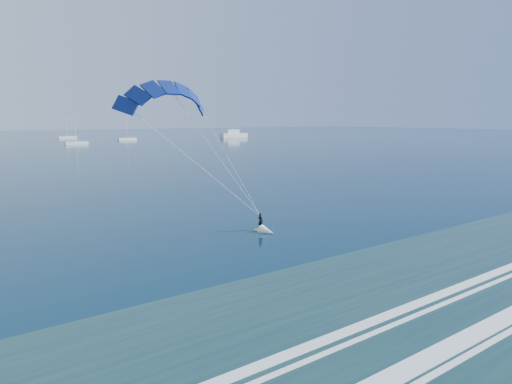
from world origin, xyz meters
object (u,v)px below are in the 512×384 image
object	(u,v)px
sailboat_2	(76,143)
sailboat_4	(127,139)
kitesurfer_rig	(216,154)
sailboat_3	(67,137)
motor_yacht	(233,134)

from	to	relation	value
sailboat_2	sailboat_4	size ratio (longest dim) A/B	1.01
kitesurfer_rig	sailboat_3	distance (m)	231.07
kitesurfer_rig	sailboat_3	bearing A→B (deg)	79.14
sailboat_4	motor_yacht	bearing A→B (deg)	-2.27
motor_yacht	sailboat_2	size ratio (longest dim) A/B	1.32
kitesurfer_rig	sailboat_2	xyz separation A→B (m)	(31.76, 164.84, -7.05)
kitesurfer_rig	sailboat_4	xyz separation A→B (m)	(62.00, 187.28, -7.06)
motor_yacht	sailboat_3	xyz separation A→B (m)	(-79.84, 41.97, -1.09)
kitesurfer_rig	motor_yacht	xyz separation A→B (m)	(123.36, 184.85, -5.96)
motor_yacht	sailboat_4	bearing A→B (deg)	177.73
kitesurfer_rig	sailboat_2	distance (m)	168.02
motor_yacht	sailboat_2	distance (m)	93.77
motor_yacht	sailboat_3	bearing A→B (deg)	152.27
sailboat_2	sailboat_4	world-z (taller)	sailboat_2
kitesurfer_rig	sailboat_4	world-z (taller)	kitesurfer_rig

